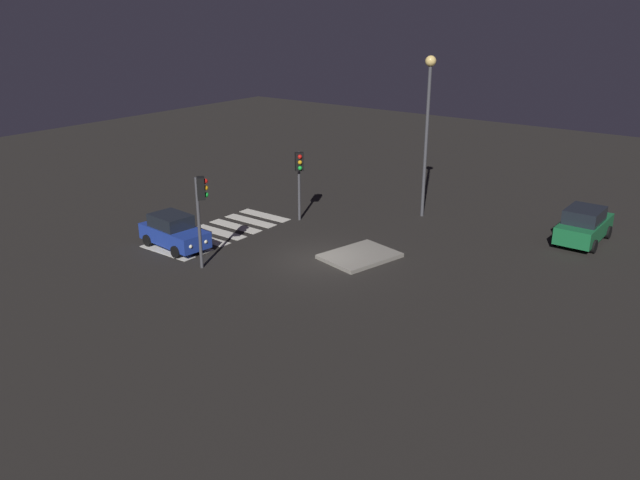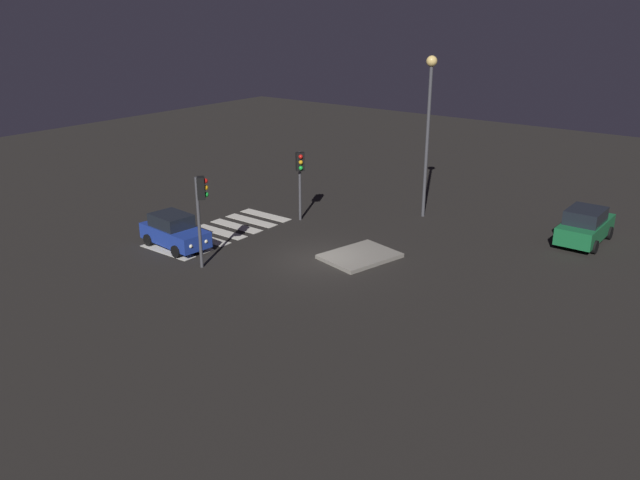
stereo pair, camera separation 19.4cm
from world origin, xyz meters
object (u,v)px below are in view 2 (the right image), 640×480
car_blue (174,231)px  street_lamp (429,111)px  traffic_light_south (300,169)px  car_green (585,226)px  traffic_island (360,256)px  traffic_light_east (201,200)px

car_blue → street_lamp: 14.37m
traffic_light_south → car_green: bearing=66.0°
traffic_island → traffic_light_east: bearing=-43.7°
car_green → traffic_light_south: bearing=114.1°
traffic_island → car_blue: car_blue is taller
traffic_light_south → street_lamp: size_ratio=0.44×
traffic_light_east → street_lamp: street_lamp is taller
traffic_island → traffic_light_east: (5.06, -4.83, 3.03)m
traffic_island → car_green: bearing=137.8°
traffic_island → traffic_light_south: traffic_light_south is taller
traffic_light_south → car_blue: bearing=-66.2°
street_lamp → traffic_light_east: bearing=-18.4°
traffic_light_south → traffic_island: bearing=17.7°
car_green → street_lamp: bearing=97.6°
car_green → traffic_light_south: 14.44m
car_blue → traffic_light_south: traffic_light_south is taller
car_green → traffic_light_east: (13.36, -12.37, 2.25)m
traffic_light_south → traffic_light_east: size_ratio=0.91×
car_blue → traffic_light_south: size_ratio=1.02×
car_blue → traffic_island: bearing=33.5°
car_green → traffic_light_south: traffic_light_south is taller
street_lamp → car_blue: bearing=-31.8°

